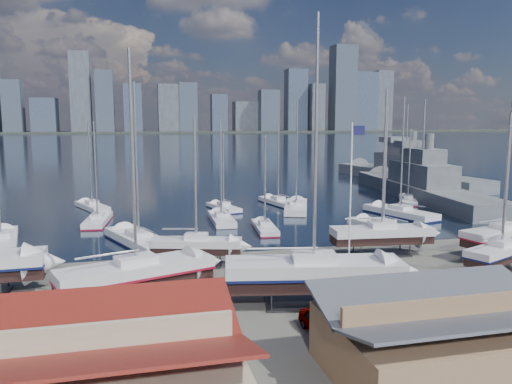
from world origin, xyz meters
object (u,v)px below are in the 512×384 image
object	(u,v)px
car_a	(322,323)
naval_ship_east	(421,188)
naval_ship_west	(405,174)
flagpole	(352,190)

from	to	relation	value
car_a	naval_ship_east	bearing A→B (deg)	44.79
naval_ship_west	car_a	world-z (taller)	naval_ship_west
car_a	naval_ship_west	bearing A→B (deg)	48.59
naval_ship_east	flagpole	size ratio (longest dim) A/B	3.46
naval_ship_east	naval_ship_west	distance (m)	23.65
naval_ship_east	car_a	world-z (taller)	naval_ship_east
naval_ship_west	car_a	xyz separation A→B (m)	(-45.65, -68.86, -1.00)
naval_ship_east	naval_ship_west	bearing A→B (deg)	-17.52
car_a	flagpole	world-z (taller)	flagpole
car_a	flagpole	size ratio (longest dim) A/B	0.31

